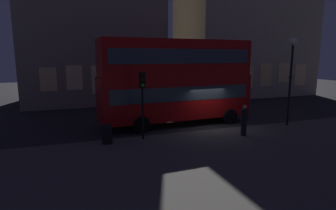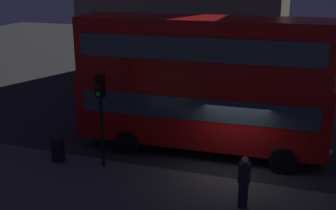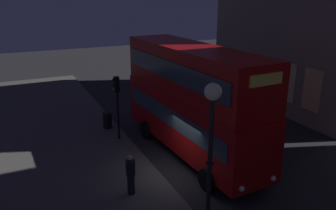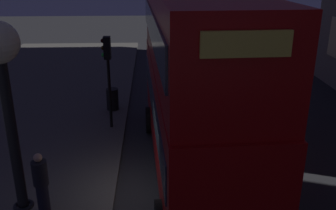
{
  "view_description": "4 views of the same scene",
  "coord_description": "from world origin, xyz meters",
  "px_view_note": "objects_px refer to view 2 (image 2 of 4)",
  "views": [
    {
      "loc": [
        -8.39,
        -15.79,
        4.58
      ],
      "look_at": [
        -2.83,
        -0.01,
        1.65
      ],
      "focal_mm": 29.57,
      "sensor_mm": 36.0,
      "label": 1
    },
    {
      "loc": [
        2.31,
        -14.81,
        7.36
      ],
      "look_at": [
        -2.95,
        0.79,
        2.12
      ],
      "focal_mm": 44.7,
      "sensor_mm": 36.0,
      "label": 2
    },
    {
      "loc": [
        12.67,
        -6.67,
        8.16
      ],
      "look_at": [
        -3.57,
        1.0,
        2.19
      ],
      "focal_mm": 36.43,
      "sensor_mm": 36.0,
      "label": 3
    },
    {
      "loc": [
        9.38,
        0.14,
        6.38
      ],
      "look_at": [
        -3.99,
        0.74,
        1.33
      ],
      "focal_mm": 40.54,
      "sensor_mm": 36.0,
      "label": 4
    }
  ],
  "objects_px": {
    "double_decker_bus": "(201,80)",
    "traffic_light_near_kerb": "(100,102)",
    "pedestrian": "(244,181)",
    "litter_bin": "(58,149)"
  },
  "relations": [
    {
      "from": "double_decker_bus",
      "to": "traffic_light_near_kerb",
      "type": "distance_m",
      "value": 4.31
    },
    {
      "from": "traffic_light_near_kerb",
      "to": "pedestrian",
      "type": "distance_m",
      "value": 6.0
    },
    {
      "from": "litter_bin",
      "to": "pedestrian",
      "type": "bearing_deg",
      "value": -8.37
    },
    {
      "from": "double_decker_bus",
      "to": "litter_bin",
      "type": "height_order",
      "value": "double_decker_bus"
    },
    {
      "from": "traffic_light_near_kerb",
      "to": "pedestrian",
      "type": "relative_size",
      "value": 2.08
    },
    {
      "from": "traffic_light_near_kerb",
      "to": "litter_bin",
      "type": "xyz_separation_m",
      "value": [
        -1.96,
        -0.11,
        -2.16
      ]
    },
    {
      "from": "traffic_light_near_kerb",
      "to": "litter_bin",
      "type": "bearing_deg",
      "value": -176.26
    },
    {
      "from": "pedestrian",
      "to": "litter_bin",
      "type": "height_order",
      "value": "pedestrian"
    },
    {
      "from": "double_decker_bus",
      "to": "traffic_light_near_kerb",
      "type": "height_order",
      "value": "double_decker_bus"
    },
    {
      "from": "double_decker_bus",
      "to": "pedestrian",
      "type": "xyz_separation_m",
      "value": [
        2.53,
        -4.21,
        -2.12
      ]
    }
  ]
}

